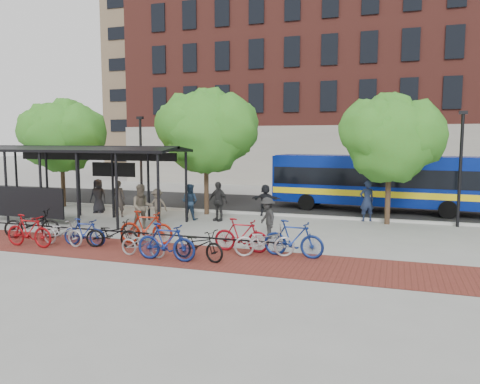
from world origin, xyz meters
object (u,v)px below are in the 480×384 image
(bike_8, at_px, (198,245))
(pedestrian_2, at_px, (190,202))
(pedestrian_8, at_px, (142,207))
(pedestrian_9, at_px, (268,218))
(bike_10, at_px, (264,241))
(pedestrian_3, at_px, (157,205))
(bike_5, at_px, (146,227))
(lamp_post_right, at_px, (460,165))
(bike_6, at_px, (143,244))
(bike_2, at_px, (62,232))
(bike_7, at_px, (166,242))
(bike_11, at_px, (293,239))
(pedestrian_4, at_px, (218,201))
(pedestrian_0, at_px, (98,196))
(lamp_post_left, at_px, (141,160))
(bike_0, at_px, (32,224))
(bike_4, at_px, (112,234))
(pedestrian_1, at_px, (118,199))
(bike_1, at_px, (29,231))
(bus, at_px, (377,179))
(tree_c, at_px, (392,136))
(pedestrian_5, at_px, (265,200))
(bike_9, at_px, (241,235))
(tree_b, at_px, (208,128))
(bus_shelter, at_px, (75,158))
(pedestrian_7, at_px, (367,201))
(bike_3, at_px, (85,232))

(bike_8, relative_size, pedestrian_2, 1.12)
(pedestrian_8, relative_size, pedestrian_9, 1.21)
(bike_10, distance_m, pedestrian_3, 8.23)
(bike_5, xyz_separation_m, bike_8, (2.80, -1.54, -0.11))
(lamp_post_right, relative_size, bike_6, 3.02)
(bike_2, bearing_deg, bike_7, -93.20)
(bike_6, height_order, pedestrian_2, pedestrian_2)
(bike_11, bearing_deg, pedestrian_4, 45.59)
(bike_7, xyz_separation_m, pedestrian_0, (-8.06, 7.75, 0.29))
(lamp_post_right, bearing_deg, lamp_post_left, 180.00)
(bike_0, height_order, bike_4, bike_0)
(pedestrian_8, bearing_deg, lamp_post_left, 84.55)
(bike_5, relative_size, bike_6, 1.23)
(pedestrian_0, distance_m, pedestrian_1, 1.96)
(bike_1, xyz_separation_m, pedestrian_9, (7.80, 4.18, 0.22))
(bus, xyz_separation_m, pedestrian_2, (-8.47, -5.74, -0.85))
(bike_6, relative_size, pedestrian_9, 1.04)
(bike_1, distance_m, pedestrian_1, 6.83)
(pedestrian_0, bearing_deg, bike_6, -57.38)
(bike_8, bearing_deg, lamp_post_right, -29.53)
(tree_c, xyz_separation_m, bus, (-0.75, 3.90, -2.33))
(pedestrian_5, bearing_deg, bike_5, 70.60)
(pedestrian_1, distance_m, pedestrian_4, 5.20)
(lamp_post_right, xyz_separation_m, bike_2, (-14.21, -8.70, -2.25))
(lamp_post_left, distance_m, bus, 12.91)
(bike_11, relative_size, pedestrian_0, 1.14)
(bike_6, height_order, bike_8, bike_8)
(tree_c, xyz_separation_m, bike_7, (-6.68, -9.17, -3.44))
(lamp_post_right, height_order, bike_9, lamp_post_right)
(tree_b, distance_m, pedestrian_4, 4.10)
(bus_shelter, bearing_deg, bike_9, -20.07)
(bus_shelter, height_order, bike_6, bus_shelter)
(tree_b, height_order, bike_6, tree_b)
(pedestrian_9, bearing_deg, tree_c, 99.40)
(tree_c, bearing_deg, bike_7, -126.06)
(tree_b, distance_m, lamp_post_right, 12.03)
(pedestrian_5, bearing_deg, pedestrian_0, 10.60)
(lamp_post_right, distance_m, pedestrian_2, 12.45)
(tree_c, distance_m, pedestrian_7, 3.28)
(bike_10, xyz_separation_m, pedestrian_4, (-3.95, 5.92, 0.42))
(bike_3, relative_size, bike_10, 0.83)
(lamp_post_left, bearing_deg, lamp_post_right, 0.00)
(bike_3, bearing_deg, bus_shelter, 34.49)
(bike_9, bearing_deg, pedestrian_8, 64.10)
(bike_6, bearing_deg, bike_9, -55.74)
(lamp_post_left, bearing_deg, pedestrian_3, -49.25)
(bike_3, bearing_deg, pedestrian_9, -66.29)
(bike_7, bearing_deg, tree_c, -36.92)
(bike_3, bearing_deg, bike_0, 74.14)
(bike_0, height_order, pedestrian_4, pedestrian_4)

